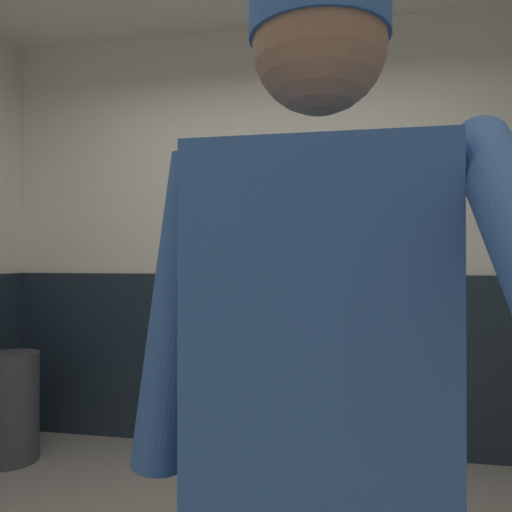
{
  "coord_description": "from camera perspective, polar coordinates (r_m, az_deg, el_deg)",
  "views": [
    {
      "loc": [
        0.51,
        -1.6,
        1.24
      ],
      "look_at": [
        0.23,
        -0.16,
        1.25
      ],
      "focal_mm": 35.34,
      "sensor_mm": 36.0,
      "label": 1
    }
  ],
  "objects": [
    {
      "name": "wall_back",
      "position": [
        3.39,
        2.51,
        2.23
      ],
      "size": [
        4.38,
        0.12,
        2.79
      ],
      "primitive_type": "cube",
      "color": "beige",
      "rests_on": "ground_plane"
    },
    {
      "name": "wainscot_band_back",
      "position": [
        3.38,
        2.32,
        -11.8
      ],
      "size": [
        3.78,
        0.03,
        1.14
      ],
      "primitive_type": "cube",
      "color": "#19232D",
      "rests_on": "ground_plane"
    },
    {
      "name": "person",
      "position": [
        0.87,
        7.19,
        -16.34
      ],
      "size": [
        0.63,
        0.6,
        1.71
      ],
      "color": "#2D3342",
      "rests_on": "ground_plane"
    },
    {
      "name": "urinal_solo",
      "position": [
        3.21,
        1.95,
        -8.71
      ],
      "size": [
        0.4,
        0.34,
        1.24
      ],
      "color": "white",
      "rests_on": "ground_plane"
    },
    {
      "name": "trash_bin",
      "position": [
        3.57,
        -26.03,
        -15.12
      ],
      "size": [
        0.33,
        0.33,
        0.66
      ],
      "primitive_type": "cylinder",
      "color": "#38383D",
      "rests_on": "ground_plane"
    }
  ]
}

